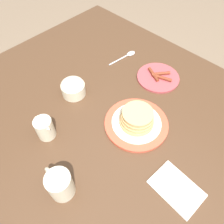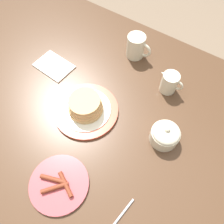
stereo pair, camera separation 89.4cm
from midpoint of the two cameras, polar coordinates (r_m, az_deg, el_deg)
ground_plane at (r=1.46m, az=-3.17°, el=-29.99°), size 8.00×8.00×0.00m
dining_table at (r=0.81m, az=-5.74°, el=-30.30°), size 1.59×1.08×0.75m
pancake_plate at (r=0.69m, az=-5.35°, el=-32.13°), size 0.24×0.24×0.08m
side_plate_bacon at (r=0.77m, az=-15.05°, el=-51.83°), size 0.19×0.19×0.02m
coffee_mug at (r=0.72m, az=11.95°, el=-8.16°), size 0.11×0.08×0.10m
creamer_pitcher at (r=0.72m, az=23.44°, el=-21.79°), size 0.10×0.06×0.09m
sugar_bowl at (r=0.72m, az=23.68°, el=-39.31°), size 0.10×0.10×0.09m
napkin at (r=0.76m, az=-16.22°, el=-13.92°), size 0.16×0.12×0.01m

